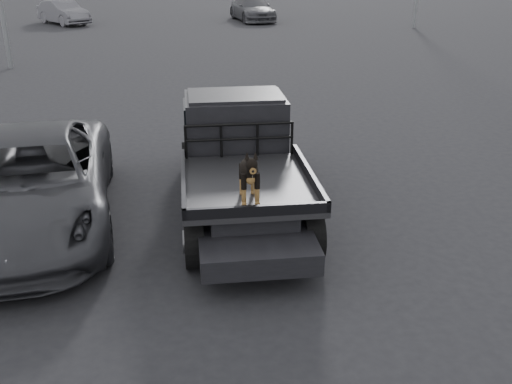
{
  "coord_description": "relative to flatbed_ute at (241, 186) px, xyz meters",
  "views": [
    {
      "loc": [
        -0.91,
        -7.04,
        4.13
      ],
      "look_at": [
        -0.08,
        -0.51,
        1.29
      ],
      "focal_mm": 40.0,
      "sensor_mm": 36.0,
      "label": 1
    }
  ],
  "objects": [
    {
      "name": "flatbed_ute",
      "position": [
        0.0,
        0.0,
        0.0
      ],
      "size": [
        2.0,
        5.4,
        0.92
      ],
      "primitive_type": null,
      "color": "black",
      "rests_on": "ground"
    },
    {
      "name": "parked_suv",
      "position": [
        -3.33,
        -0.08,
        0.27
      ],
      "size": [
        2.97,
        5.5,
        1.46
      ],
      "primitive_type": "imported",
      "rotation": [
        0.0,
        0.0,
        0.11
      ],
      "color": "#2D2D32",
      "rests_on": "ground"
    },
    {
      "name": "ute_cab",
      "position": [
        0.0,
        0.95,
        0.9
      ],
      "size": [
        1.72,
        1.3,
        0.88
      ],
      "primitive_type": null,
      "color": "black",
      "rests_on": "flatbed_ute"
    },
    {
      "name": "dog",
      "position": [
        -0.05,
        -1.56,
        0.83
      ],
      "size": [
        0.32,
        0.6,
        0.74
      ],
      "primitive_type": null,
      "color": "black",
      "rests_on": "flatbed_ute"
    },
    {
      "name": "distant_car_a",
      "position": [
        -7.6,
        26.79,
        0.21
      ],
      "size": [
        3.55,
        4.14,
        1.35
      ],
      "primitive_type": "imported",
      "rotation": [
        0.0,
        0.0,
        0.63
      ],
      "color": "#55545A",
      "rests_on": "ground"
    },
    {
      "name": "ground",
      "position": [
        0.06,
        -1.69,
        -0.46
      ],
      "size": [
        120.0,
        120.0,
        0.0
      ],
      "primitive_type": "plane",
      "color": "black",
      "rests_on": "ground"
    },
    {
      "name": "headache_rack",
      "position": [
        0.0,
        0.2,
        0.74
      ],
      "size": [
        1.8,
        0.08,
        0.55
      ],
      "primitive_type": null,
      "color": "black",
      "rests_on": "flatbed_ute"
    },
    {
      "name": "distant_car_b",
      "position": [
        3.45,
        27.09,
        0.23
      ],
      "size": [
        2.69,
        5.01,
        1.38
      ],
      "primitive_type": "imported",
      "rotation": [
        0.0,
        0.0,
        0.16
      ],
      "color": "#414146",
      "rests_on": "ground"
    }
  ]
}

